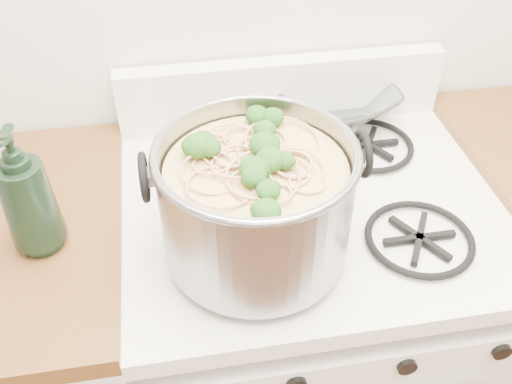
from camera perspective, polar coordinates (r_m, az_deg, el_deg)
name	(u,v)px	position (r m, az deg, el deg)	size (l,w,h in m)	color
gas_range	(300,337)	(1.51, 4.41, -14.24)	(0.76, 0.66, 0.92)	white
counter_left	(97,360)	(1.49, -15.59, -15.86)	(0.25, 0.65, 0.92)	silver
stock_pot	(256,202)	(0.96, 0.00, -1.02)	(0.37, 0.34, 0.23)	gray
spatula	(330,174)	(1.18, 7.43, 1.84)	(0.29, 0.31, 0.02)	black
glass_bowl	(335,108)	(1.39, 7.89, 8.35)	(0.11, 0.11, 0.03)	white
bottle	(25,192)	(1.04, -22.06, 0.01)	(0.10, 0.10, 0.25)	black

